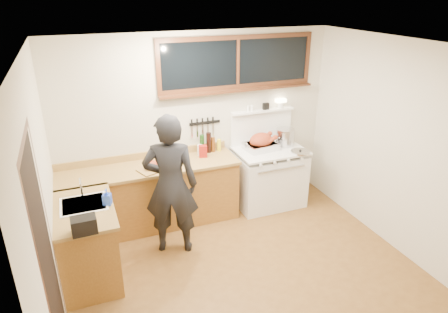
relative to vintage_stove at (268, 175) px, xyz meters
name	(u,v)px	position (x,y,z in m)	size (l,w,h in m)	color
ground_plane	(246,273)	(-1.00, -1.41, -0.48)	(4.00, 3.50, 0.02)	brown
room_shell	(250,142)	(-1.00, -1.41, 1.18)	(4.10, 3.60, 2.65)	beige
counter_back	(151,196)	(-1.80, 0.04, -0.01)	(2.44, 0.64, 1.00)	brown
counter_left	(88,242)	(-2.70, -0.79, -0.01)	(0.64, 1.09, 0.90)	brown
sink_unit	(84,208)	(-2.68, -0.71, 0.38)	(0.50, 0.45, 0.37)	white
vintage_stove	(268,175)	(0.00, 0.00, 0.00)	(1.02, 0.74, 1.57)	white
back_window	(238,69)	(-0.40, 0.31, 1.60)	(2.32, 0.13, 0.77)	black
left_doorway	(49,264)	(-2.99, -1.96, 0.62)	(0.02, 1.04, 2.17)	black
knife_strip	(204,124)	(-0.92, 0.32, 0.84)	(0.46, 0.03, 0.28)	black
man	(171,185)	(-1.67, -0.62, 0.44)	(0.77, 0.63, 1.81)	black
soap_bottle	(107,197)	(-2.43, -0.81, 0.53)	(0.11, 0.11, 0.19)	blue
toaster	(84,225)	(-2.70, -1.29, 0.52)	(0.24, 0.17, 0.17)	black
cutting_board	(153,167)	(-1.78, -0.10, 0.49)	(0.43, 0.37, 0.13)	olive
roast_turkey	(261,143)	(-0.12, 0.05, 0.54)	(0.51, 0.39, 0.25)	silver
stockpot	(285,137)	(0.29, 0.07, 0.56)	(0.33, 0.33, 0.26)	silver
saucepan	(265,140)	(0.04, 0.25, 0.49)	(0.15, 0.27, 0.11)	silver
pot_lid	(300,152)	(0.36, -0.27, 0.45)	(0.37, 0.37, 0.04)	silver
coffee_tin	(203,151)	(-1.02, 0.09, 0.52)	(0.13, 0.11, 0.17)	maroon
pitcher	(200,150)	(-1.04, 0.16, 0.51)	(0.11, 0.11, 0.15)	white
bottle_cluster	(209,144)	(-0.87, 0.22, 0.56)	(0.32, 0.07, 0.30)	black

